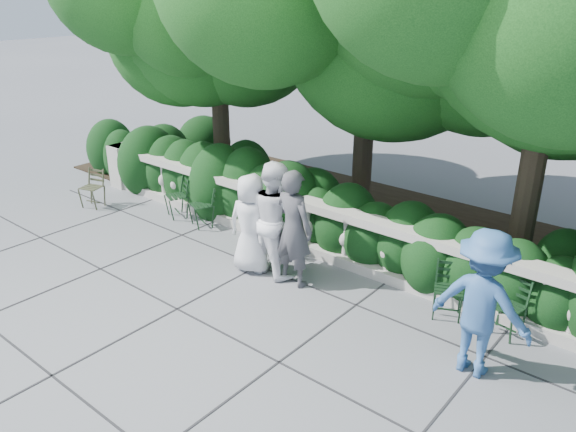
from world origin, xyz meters
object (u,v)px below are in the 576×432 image
Objects in this scene: chair_e at (497,338)px; chair_d at (445,322)px; person_woman_grey at (293,228)px; person_businessman at (251,224)px; chair_weathered at (90,209)px; person_older_blue at (482,304)px; chair_a at (171,217)px; chair_b at (279,258)px; person_casual_man at (275,218)px; chair_c at (196,227)px.

chair_d is at bearing -164.30° from chair_e.
person_businessman is at bearing 6.83° from person_woman_grey.
person_older_blue is (8.55, 0.02, 0.95)m from chair_weathered.
chair_weathered is (-8.55, -0.89, 0.00)m from chair_e.
chair_a is 2.93m from chair_b.
chair_a is 1.91m from chair_weathered.
person_casual_man is at bearing -12.04° from person_woman_grey.
chair_weathered is 4.67m from person_businessman.
person_businessman reaches higher than chair_a.
person_older_blue reaches higher than chair_a.
person_businessman is at bearing 12.07° from chair_a.
chair_a is 1.00× the size of chair_b.
person_businessman is at bearing 44.88° from person_casual_man.
person_casual_man is at bearing -77.20° from chair_b.
chair_a is 1.00× the size of chair_d.
person_older_blue is at bearing 175.23° from person_woman_grey.
chair_e is 0.44× the size of person_older_blue.
person_older_blue is (6.82, -0.79, 0.95)m from chair_a.
chair_e is 1.00× the size of chair_weathered.
chair_b is at bearing -111.58° from person_businessman.
person_woman_grey reaches higher than chair_weathered.
chair_d is 1.00× the size of chair_e.
person_woman_grey is 1.00× the size of person_older_blue.
chair_d is 3.07m from person_casual_man.
chair_weathered is (-2.50, -0.80, 0.00)m from chair_c.
person_older_blue is (3.62, -0.39, -0.01)m from person_casual_man.
person_businessman is at bearing -160.74° from chair_e.
chair_c is 5.32m from chair_d.
chair_b is at bearing -33.87° from person_woman_grey.
person_casual_man reaches higher than chair_weathered.
person_older_blue is at bearing -171.28° from person_casual_man.
person_casual_man is (0.34, 0.20, 0.12)m from person_businessman.
chair_c is 0.44× the size of person_woman_grey.
chair_c and chair_d have the same top height.
person_casual_man is (4.93, 0.42, 0.97)m from chair_weathered.
chair_d is 0.44× the size of person_woman_grey.
chair_e is at bearing -18.25° from chair_d.
chair_d is at bearing -12.26° from chair_weathered.
chair_d and chair_e have the same top height.
person_woman_grey is 0.99× the size of person_casual_man.
chair_c is at bearing -30.27° from person_businessman.
person_older_blue is at bearing -18.03° from chair_weathered.
person_woman_grey is (0.74, -0.51, 0.96)m from chair_b.
chair_b is 0.44× the size of person_older_blue.
person_businessman is at bearing 5.91° from chair_c.
chair_e and chair_weathered have the same top height.
chair_a is at bearing 7.81° from person_casual_man.
person_casual_man is (-3.62, -0.47, 0.97)m from chair_e.
chair_b is 0.50× the size of person_businessman.
person_older_blue is (3.96, -0.19, 0.11)m from person_businessman.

